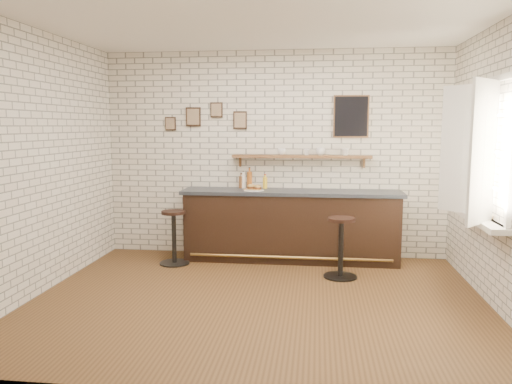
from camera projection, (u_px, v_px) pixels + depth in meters
The scene contains 21 objects.
ground at pixel (258, 299), 5.55m from camera, with size 5.00×5.00×0.00m, color brown.
bar_counter at pixel (291, 225), 7.12m from camera, with size 3.10×0.65×1.01m.
sandwich_plate at pixel (254, 190), 7.04m from camera, with size 0.28×0.28×0.01m, color white.
ciabatta_sandwich at pixel (255, 187), 7.03m from camera, with size 0.23×0.16×0.07m.
potato_chips at pixel (253, 190), 7.04m from camera, with size 0.27×0.19×0.00m.
bitters_bottle_brown at pixel (241, 182), 7.32m from camera, with size 0.07×0.07×0.23m.
bitters_bottle_white at pixel (243, 181), 7.32m from camera, with size 0.07×0.07×0.25m.
bitters_bottle_amber at pixel (249, 180), 7.30m from camera, with size 0.07×0.07×0.31m.
condiment_bottle_yellow at pixel (265, 182), 7.28m from camera, with size 0.07×0.07×0.21m.
bar_stool_left at pixel (174, 236), 6.93m from camera, with size 0.42×0.42×0.75m.
bar_stool_right at pixel (341, 246), 6.31m from camera, with size 0.44×0.44×0.77m.
wall_shelf at pixel (301, 157), 7.18m from camera, with size 2.00×0.18×0.18m.
shelf_cup_a at pixel (282, 152), 7.20m from camera, with size 0.12×0.12×0.09m, color white.
shelf_cup_b at pixel (307, 152), 7.16m from camera, with size 0.09×0.09×0.09m, color white.
shelf_cup_c at pixel (321, 151), 7.13m from camera, with size 0.14×0.14×0.11m, color white.
shelf_cup_d at pixel (345, 152), 7.09m from camera, with size 0.11×0.11×0.10m, color white.
back_wall_decor at pixel (290, 117), 7.20m from camera, with size 2.96×0.02×0.56m.
window_sill at pixel (480, 220), 5.44m from camera, with size 0.20×1.35×0.06m.
casement_window at pixel (480, 151), 5.34m from camera, with size 0.40×1.30×1.56m.
book_lower at pixel (478, 216), 5.42m from camera, with size 0.18×0.24×0.02m, color tan.
book_upper at pixel (479, 215), 5.41m from camera, with size 0.16×0.21×0.02m, color tan.
Camera 1 is at (0.63, -5.31, 1.92)m, focal length 35.00 mm.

